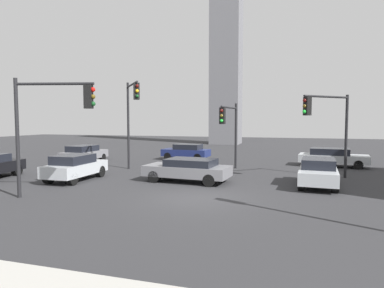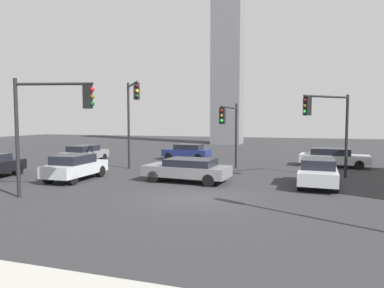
{
  "view_description": "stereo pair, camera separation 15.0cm",
  "coord_description": "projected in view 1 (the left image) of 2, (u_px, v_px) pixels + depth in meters",
  "views": [
    {
      "loc": [
        4.0,
        -14.01,
        3.38
      ],
      "look_at": [
        -1.98,
        5.85,
        1.92
      ],
      "focal_mm": 31.78,
      "sensor_mm": 36.0,
      "label": 1
    },
    {
      "loc": [
        4.14,
        -13.96,
        3.38
      ],
      "look_at": [
        -1.98,
        5.85,
        1.92
      ],
      "focal_mm": 31.78,
      "sensor_mm": 36.0,
      "label": 2
    }
  ],
  "objects": [
    {
      "name": "car_2",
      "position": [
        75.0,
        167.0,
        19.04
      ],
      "size": [
        1.8,
        3.96,
        1.45
      ],
      "rotation": [
        0.0,
        0.0,
        1.58
      ],
      "color": "#ADB2B7",
      "rests_on": "ground_plane"
    },
    {
      "name": "car_5",
      "position": [
        84.0,
        153.0,
        27.21
      ],
      "size": [
        1.95,
        4.2,
        1.36
      ],
      "rotation": [
        0.0,
        0.0,
        1.53
      ],
      "color": "slate",
      "rests_on": "ground_plane"
    },
    {
      "name": "skyline_tower",
      "position": [
        226.0,
        36.0,
        47.61
      ],
      "size": [
        4.06,
        4.06,
        30.29
      ],
      "primitive_type": "cube",
      "color": "slate",
      "rests_on": "ground_plane"
    },
    {
      "name": "car_4",
      "position": [
        186.0,
        151.0,
        28.78
      ],
      "size": [
        4.02,
        1.99,
        1.35
      ],
      "rotation": [
        0.0,
        0.0,
        3.08
      ],
      "color": "navy",
      "rests_on": "ground_plane"
    },
    {
      "name": "traffic_light_0",
      "position": [
        132.0,
        107.0,
        21.96
      ],
      "size": [
        2.22,
        2.94,
        5.95
      ],
      "rotation": [
        0.0,
        0.0,
        -0.93
      ],
      "color": "black",
      "rests_on": "ground_plane"
    },
    {
      "name": "car_3",
      "position": [
        188.0,
        169.0,
        18.58
      ],
      "size": [
        4.78,
        2.4,
        1.28
      ],
      "rotation": [
        0.0,
        0.0,
        3.06
      ],
      "color": "slate",
      "rests_on": "ground_plane"
    },
    {
      "name": "traffic_light_4",
      "position": [
        229.0,
        123.0,
        21.99
      ],
      "size": [
        0.53,
        3.73,
        4.53
      ],
      "rotation": [
        0.0,
        0.0,
        -1.65
      ],
      "color": "black",
      "rests_on": "ground_plane"
    },
    {
      "name": "ground_plane",
      "position": [
        197.0,
        198.0,
        14.77
      ],
      "size": [
        106.28,
        106.28,
        0.0
      ],
      "primitive_type": "plane",
      "color": "#2D2D30"
    },
    {
      "name": "traffic_light_1",
      "position": [
        53.0,
        113.0,
        14.52
      ],
      "size": [
        3.45,
        1.02,
        5.18
      ],
      "rotation": [
        0.0,
        0.0,
        0.24
      ],
      "color": "black",
      "rests_on": "ground_plane"
    },
    {
      "name": "traffic_light_2",
      "position": [
        327.0,
        118.0,
        19.02
      ],
      "size": [
        2.59,
        2.42,
        4.84
      ],
      "rotation": [
        0.0,
        0.0,
        -2.39
      ],
      "color": "black",
      "rests_on": "ground_plane"
    },
    {
      "name": "car_8",
      "position": [
        332.0,
        157.0,
        24.76
      ],
      "size": [
        4.93,
        2.53,
        1.33
      ],
      "rotation": [
        0.0,
        0.0,
        -0.11
      ],
      "color": "#ADB2B7",
      "rests_on": "ground_plane"
    },
    {
      "name": "car_0",
      "position": [
        318.0,
        172.0,
        17.34
      ],
      "size": [
        2.05,
        4.19,
        1.41
      ],
      "rotation": [
        0.0,
        0.0,
        -1.63
      ],
      "color": "#ADB2B7",
      "rests_on": "ground_plane"
    }
  ]
}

